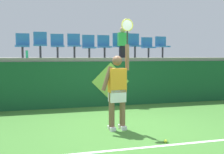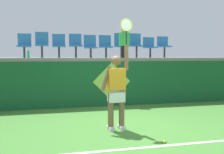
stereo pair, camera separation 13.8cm
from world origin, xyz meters
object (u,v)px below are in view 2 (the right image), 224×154
object	(u,v)px
tennis_player	(116,88)
spectator_0	(124,41)
water_bottle	(28,54)
stadium_chair_3	(76,44)
stadium_chair_0	(24,44)
stadium_chair_9	(164,45)
stadium_chair_1	(42,43)
stadium_chair_6	(121,44)
stadium_chair_8	(150,46)
stadium_chair_7	(136,44)
tennis_ball	(164,141)
stadium_chair_4	(90,45)
stadium_chair_5	(106,45)
stadium_chair_2	(59,44)

from	to	relation	value
tennis_player	spectator_0	world-z (taller)	spectator_0
water_bottle	stadium_chair_3	size ratio (longest dim) A/B	0.27
stadium_chair_0	stadium_chair_9	size ratio (longest dim) A/B	1.01
stadium_chair_1	spectator_0	distance (m)	2.81
stadium_chair_6	stadium_chair_8	distance (m)	1.12
stadium_chair_3	stadium_chair_7	distance (m)	2.22
stadium_chair_1	stadium_chair_9	size ratio (longest dim) A/B	1.09
stadium_chair_9	stadium_chair_6	bearing A→B (deg)	179.61
stadium_chair_7	tennis_player	bearing A→B (deg)	-115.08
stadium_chair_0	stadium_chair_3	bearing A→B (deg)	-0.02
stadium_chair_9	spectator_0	distance (m)	1.74
tennis_ball	stadium_chair_9	size ratio (longest dim) A/B	0.08
tennis_ball	stadium_chair_9	bearing A→B (deg)	65.42
stadium_chair_4	stadium_chair_9	xyz separation A→B (m)	(2.81, -0.01, 0.03)
stadium_chair_6	stadium_chair_7	xyz separation A→B (m)	(0.58, -0.00, 0.01)
tennis_player	stadium_chair_5	size ratio (longest dim) A/B	3.07
tennis_ball	stadium_chair_7	bearing A→B (deg)	77.54
stadium_chair_8	tennis_player	bearing A→B (deg)	-121.76
stadium_chair_0	stadium_chair_6	world-z (taller)	stadium_chair_6
stadium_chair_5	stadium_chair_7	xyz separation A→B (m)	(1.15, 0.00, 0.06)
stadium_chair_4	spectator_0	size ratio (longest dim) A/B	0.75
stadium_chair_9	stadium_chair_1	bearing A→B (deg)	179.89
stadium_chair_7	stadium_chair_4	bearing A→B (deg)	179.98
spectator_0	stadium_chair_2	bearing A→B (deg)	169.14
stadium_chair_8	stadium_chair_3	bearing A→B (deg)	179.89
tennis_ball	water_bottle	bearing A→B (deg)	123.59
stadium_chair_6	stadium_chair_5	bearing A→B (deg)	-179.44
stadium_chair_0	stadium_chair_1	world-z (taller)	stadium_chair_1
tennis_ball	stadium_chair_5	distance (m)	5.12
stadium_chair_6	spectator_0	xyz separation A→B (m)	(-0.00, -0.43, 0.07)
tennis_ball	stadium_chair_8	xyz separation A→B (m)	(1.58, 4.70, 2.00)
stadium_chair_5	stadium_chair_8	bearing A→B (deg)	-0.18
stadium_chair_1	spectator_0	xyz separation A→B (m)	(2.78, -0.43, 0.07)
stadium_chair_3	stadium_chair_5	bearing A→B (deg)	0.01
stadium_chair_7	spectator_0	world-z (taller)	spectator_0
stadium_chair_9	spectator_0	world-z (taller)	spectator_0
stadium_chair_3	stadium_chair_6	xyz separation A→B (m)	(1.64, 0.01, 0.02)
tennis_player	stadium_chair_2	size ratio (longest dim) A/B	3.03
stadium_chair_2	stadium_chair_7	xyz separation A→B (m)	(2.79, 0.00, 0.05)
stadium_chair_4	stadium_chair_9	distance (m)	2.81
stadium_chair_8	stadium_chair_7	bearing A→B (deg)	179.12
water_bottle	stadium_chair_5	distance (m)	2.70
stadium_chair_3	spectator_0	world-z (taller)	spectator_0
stadium_chair_7	spectator_0	xyz separation A→B (m)	(-0.58, -0.43, 0.06)
stadium_chair_3	stadium_chair_9	bearing A→B (deg)	-0.10
stadium_chair_0	tennis_player	bearing A→B (deg)	-58.01
stadium_chair_1	stadium_chair_7	xyz separation A→B (m)	(3.36, 0.00, 0.01)
stadium_chair_2	stadium_chair_9	xyz separation A→B (m)	(3.90, -0.01, 0.01)
stadium_chair_5	spectator_0	size ratio (longest dim) A/B	0.75
stadium_chair_3	stadium_chair_9	xyz separation A→B (m)	(3.33, -0.01, -0.01)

